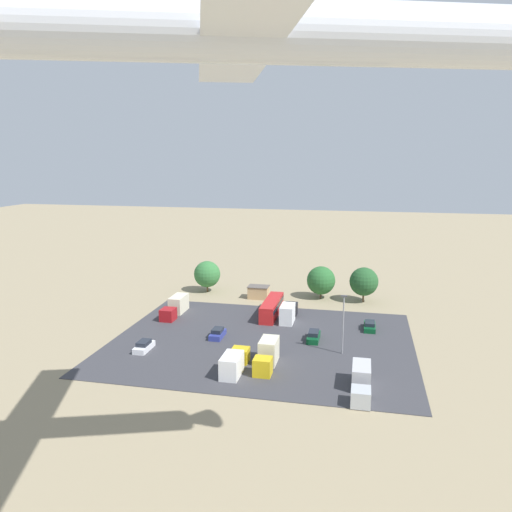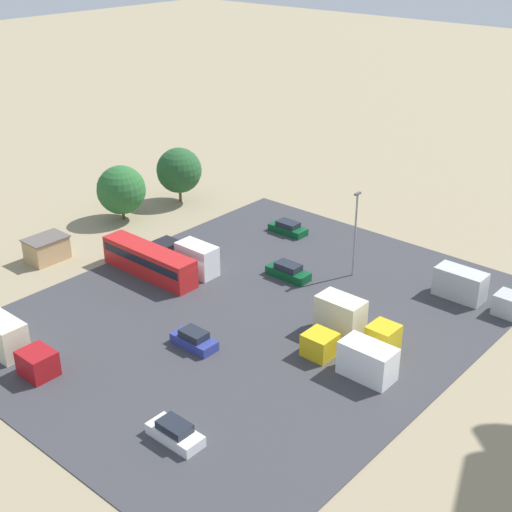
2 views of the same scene
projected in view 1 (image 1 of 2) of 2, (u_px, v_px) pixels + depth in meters
name	position (u px, v px, depth m)	size (l,w,h in m)	color
ground_plane	(272.00, 324.00, 89.92)	(400.00, 400.00, 0.00)	gray
parking_lot_surface	(262.00, 342.00, 81.27)	(48.34, 38.79, 0.08)	#38383D
shed_building	(259.00, 292.00, 106.27)	(4.44, 3.21, 2.67)	tan
bus	(272.00, 307.00, 94.35)	(2.64, 11.96, 3.06)	red
parked_car_0	(218.00, 334.00, 83.01)	(1.91, 4.26, 1.56)	navy
parked_car_1	(144.00, 346.00, 77.49)	(1.90, 4.42, 1.51)	silver
parked_car_2	(370.00, 326.00, 86.85)	(1.96, 4.67, 1.42)	#0C4723
parked_car_3	(314.00, 336.00, 81.72)	(1.89, 4.78, 1.58)	#0C4723
parked_truck_0	(234.00, 362.00, 69.56)	(2.47, 8.33, 2.97)	gold
parked_truck_1	(288.00, 312.00, 91.50)	(2.33, 8.17, 3.29)	black
parked_truck_2	(176.00, 307.00, 95.26)	(2.46, 9.38, 3.16)	maroon
parked_truck_3	(361.00, 381.00, 63.74)	(2.37, 9.01, 2.95)	#ADB2B7
parked_truck_4	(267.00, 355.00, 71.49)	(2.46, 7.81, 3.54)	gold
tree_near_shed	(321.00, 280.00, 105.79)	(6.03, 6.03, 6.92)	brown
tree_apron_mid	(364.00, 282.00, 102.98)	(5.90, 5.90, 7.30)	brown
tree_apron_far	(207.00, 274.00, 110.90)	(5.85, 5.85, 6.97)	brown
light_pole_lot_centre	(343.00, 322.00, 75.26)	(0.90, 0.28, 9.24)	gray
airplane	(264.00, 31.00, 30.59)	(38.48, 32.32, 9.32)	silver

